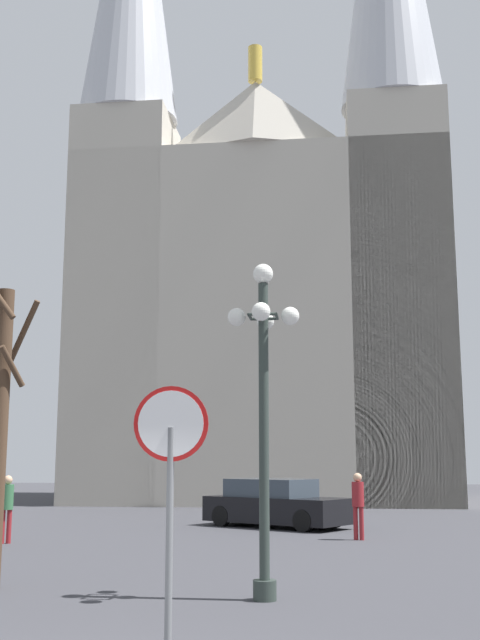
{
  "coord_description": "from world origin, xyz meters",
  "views": [
    {
      "loc": [
        2.45,
        -6.57,
        2.14
      ],
      "look_at": [
        -0.22,
        17.34,
        6.38
      ],
      "focal_mm": 43.92,
      "sensor_mm": 36.0,
      "label": 1
    }
  ],
  "objects_px": {
    "pedestrian_standing": "(358,499)",
    "pedestrian_walking": "(7,502)",
    "cathedral": "(264,267)",
    "parked_car_near_black": "(275,504)",
    "bare_tree": "(0,427)",
    "street_lamp": "(264,394)",
    "stop_sign": "(170,463)"
  },
  "relations": [
    {
      "from": "pedestrian_standing",
      "to": "pedestrian_walking",
      "type": "bearing_deg",
      "value": -168.2
    },
    {
      "from": "cathedral",
      "to": "parked_car_near_black",
      "type": "bearing_deg",
      "value": -84.18
    },
    {
      "from": "bare_tree",
      "to": "pedestrian_walking",
      "type": "bearing_deg",
      "value": 111.15
    },
    {
      "from": "cathedral",
      "to": "street_lamp",
      "type": "height_order",
      "value": "cathedral"
    },
    {
      "from": "parked_car_near_black",
      "to": "street_lamp",
      "type": "bearing_deg",
      "value": -86.92
    },
    {
      "from": "street_lamp",
      "to": "pedestrian_standing",
      "type": "distance_m",
      "value": 9.51
    },
    {
      "from": "cathedral",
      "to": "stop_sign",
      "type": "bearing_deg",
      "value": -87.34
    },
    {
      "from": "pedestrian_standing",
      "to": "bare_tree",
      "type": "bearing_deg",
      "value": -126.65
    },
    {
      "from": "stop_sign",
      "to": "pedestrian_walking",
      "type": "bearing_deg",
      "value": 120.39
    },
    {
      "from": "street_lamp",
      "to": "stop_sign",
      "type": "bearing_deg",
      "value": -101.24
    },
    {
      "from": "stop_sign",
      "to": "street_lamp",
      "type": "height_order",
      "value": "street_lamp"
    },
    {
      "from": "pedestrian_standing",
      "to": "stop_sign",
      "type": "bearing_deg",
      "value": -101.02
    },
    {
      "from": "cathedral",
      "to": "bare_tree",
      "type": "distance_m",
      "value": 28.61
    },
    {
      "from": "cathedral",
      "to": "pedestrian_walking",
      "type": "distance_m",
      "value": 23.58
    },
    {
      "from": "street_lamp",
      "to": "parked_car_near_black",
      "type": "relative_size",
      "value": 1.08
    },
    {
      "from": "street_lamp",
      "to": "bare_tree",
      "type": "height_order",
      "value": "street_lamp"
    },
    {
      "from": "street_lamp",
      "to": "pedestrian_walking",
      "type": "bearing_deg",
      "value": 134.7
    },
    {
      "from": "pedestrian_standing",
      "to": "cathedral",
      "type": "bearing_deg",
      "value": 102.12
    },
    {
      "from": "parked_car_near_black",
      "to": "bare_tree",
      "type": "bearing_deg",
      "value": -107.78
    },
    {
      "from": "stop_sign",
      "to": "pedestrian_walking",
      "type": "height_order",
      "value": "stop_sign"
    },
    {
      "from": "stop_sign",
      "to": "cathedral",
      "type": "bearing_deg",
      "value": 92.66
    },
    {
      "from": "bare_tree",
      "to": "pedestrian_standing",
      "type": "bearing_deg",
      "value": 53.35
    },
    {
      "from": "bare_tree",
      "to": "pedestrian_standing",
      "type": "xyz_separation_m",
      "value": [
        6.35,
        8.53,
        -1.6
      ]
    },
    {
      "from": "cathedral",
      "to": "pedestrian_walking",
      "type": "bearing_deg",
      "value": -103.82
    },
    {
      "from": "cathedral",
      "to": "pedestrian_walking",
      "type": "height_order",
      "value": "cathedral"
    },
    {
      "from": "pedestrian_walking",
      "to": "parked_car_near_black",
      "type": "bearing_deg",
      "value": 40.31
    },
    {
      "from": "stop_sign",
      "to": "pedestrian_standing",
      "type": "relative_size",
      "value": 1.69
    },
    {
      "from": "cathedral",
      "to": "pedestrian_standing",
      "type": "relative_size",
      "value": 22.5
    },
    {
      "from": "pedestrian_standing",
      "to": "street_lamp",
      "type": "bearing_deg",
      "value": -100.93
    },
    {
      "from": "cathedral",
      "to": "pedestrian_standing",
      "type": "bearing_deg",
      "value": -77.88
    },
    {
      "from": "cathedral",
      "to": "stop_sign",
      "type": "height_order",
      "value": "cathedral"
    },
    {
      "from": "cathedral",
      "to": "stop_sign",
      "type": "distance_m",
      "value": 32.8
    }
  ]
}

